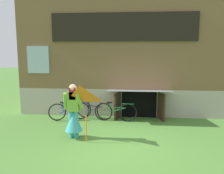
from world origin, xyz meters
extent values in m
plane|color=#4C7F33|center=(0.00, 0.00, 0.00)|extent=(60.00, 60.00, 0.00)
cube|color=#ADA393|center=(0.00, 5.58, 0.56)|extent=(8.72, 5.16, 1.13)
cube|color=brown|center=(0.00, 5.58, 3.10)|extent=(8.72, 5.16, 3.96)
cube|color=black|center=(0.00, 2.96, 3.59)|extent=(5.67, 0.08, 1.09)
cube|color=#9EB7C6|center=(0.00, 2.98, 3.59)|extent=(5.51, 0.04, 0.97)
cube|color=#9EB7C6|center=(-3.47, 2.97, 2.31)|extent=(0.90, 0.06, 1.10)
cube|color=black|center=(0.65, 2.98, 0.52)|extent=(1.40, 0.03, 1.05)
cube|color=#3D2B1E|center=(-0.20, 2.70, 0.52)|extent=(0.24, 0.69, 1.05)
cube|color=#3D2B1E|center=(1.50, 2.70, 0.52)|extent=(0.24, 0.69, 1.05)
cube|color=#999EA8|center=(0.65, 2.45, 1.18)|extent=(2.38, 1.09, 0.18)
cylinder|color=teal|center=(-1.48, 0.46, 0.43)|extent=(0.14, 0.14, 0.85)
cylinder|color=teal|center=(-1.32, 0.46, 0.43)|extent=(0.14, 0.14, 0.85)
cone|color=teal|center=(-1.40, 0.46, 0.55)|extent=(0.52, 0.52, 0.64)
cube|color=#72AD38|center=(-1.40, 0.46, 1.15)|extent=(0.34, 0.20, 0.60)
cylinder|color=#72AD38|center=(-1.62, 0.36, 1.18)|extent=(0.17, 0.34, 0.56)
cylinder|color=#72AD38|center=(-1.18, 0.36, 1.18)|extent=(0.17, 0.34, 0.56)
cube|color=maroon|center=(-1.40, 0.40, 1.40)|extent=(0.20, 0.08, 0.36)
sphere|color=#D8AD8E|center=(-1.40, 0.46, 1.57)|extent=(0.23, 0.23, 0.23)
pyramid|color=orange|center=(-1.08, -0.03, 1.37)|extent=(0.86, 0.62, 0.58)
cylinder|color=beige|center=(-1.05, 0.21, 1.05)|extent=(0.01, 0.46, 0.52)
cylinder|color=orange|center=(-0.95, 0.16, 0.41)|extent=(0.03, 0.03, 0.82)
torus|color=black|center=(0.22, 2.33, 0.35)|extent=(0.70, 0.09, 0.70)
torus|color=black|center=(-0.72, 2.39, 0.35)|extent=(0.70, 0.09, 0.70)
cylinder|color=#287A3D|center=(-0.25, 2.36, 0.53)|extent=(0.71, 0.08, 0.04)
cylinder|color=#287A3D|center=(-0.25, 2.36, 0.41)|extent=(0.78, 0.09, 0.28)
cylinder|color=#287A3D|center=(-0.49, 2.37, 0.53)|extent=(0.04, 0.04, 0.39)
cube|color=black|center=(-0.49, 2.37, 0.72)|extent=(0.20, 0.08, 0.05)
cylinder|color=#287A3D|center=(0.22, 2.33, 0.69)|extent=(0.44, 0.06, 0.03)
torus|color=black|center=(-0.70, 2.47, 0.34)|extent=(0.65, 0.26, 0.68)
torus|color=black|center=(-1.57, 2.76, 0.34)|extent=(0.65, 0.26, 0.68)
cylinder|color=black|center=(-1.13, 2.61, 0.51)|extent=(0.66, 0.25, 0.04)
cylinder|color=black|center=(-1.13, 2.61, 0.40)|extent=(0.72, 0.27, 0.27)
cylinder|color=black|center=(-1.35, 2.68, 0.51)|extent=(0.04, 0.04, 0.38)
cube|color=black|center=(-1.35, 2.68, 0.70)|extent=(0.20, 0.08, 0.05)
cylinder|color=black|center=(-0.70, 2.47, 0.67)|extent=(0.43, 0.17, 0.03)
torus|color=black|center=(-1.63, 2.49, 0.34)|extent=(0.65, 0.25, 0.67)
torus|color=black|center=(-2.50, 2.21, 0.34)|extent=(0.65, 0.25, 0.67)
cylinder|color=#284CB2|center=(-2.07, 2.35, 0.51)|extent=(0.66, 0.25, 0.04)
cylinder|color=#284CB2|center=(-2.07, 2.35, 0.40)|extent=(0.72, 0.27, 0.27)
cylinder|color=#284CB2|center=(-2.28, 2.28, 0.51)|extent=(0.04, 0.04, 0.38)
cube|color=black|center=(-2.28, 2.28, 0.70)|extent=(0.20, 0.08, 0.05)
cylinder|color=#284CB2|center=(-1.63, 2.49, 0.67)|extent=(0.43, 0.16, 0.03)
camera|label=1|loc=(0.42, -6.44, 2.67)|focal=38.02mm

